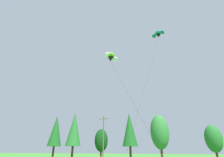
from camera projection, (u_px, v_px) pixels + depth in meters
treeline_tree_a at (56, 131)px, 58.78m from camera, size 4.63×4.63×13.76m
treeline_tree_b at (74, 129)px, 53.21m from camera, size 4.60×4.60×13.64m
treeline_tree_c at (101, 140)px, 53.46m from camera, size 4.13×4.13×8.62m
treeline_tree_d at (130, 129)px, 51.23m from camera, size 4.49×4.49×13.14m
treeline_tree_e at (160, 132)px, 46.71m from camera, size 4.94×4.94×11.64m
treeline_tree_f at (213, 139)px, 42.73m from camera, size 4.09×4.09×8.47m
utility_pole at (103, 137)px, 39.04m from camera, size 2.20×0.26×9.94m
parafoil_kite_high_teal at (158, 34)px, 33.98m from camera, size 7.31×9.37×23.29m
parafoil_kite_mid_lime_white at (111, 57)px, 26.34m from camera, size 7.37×7.81×14.90m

